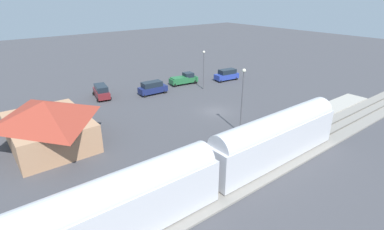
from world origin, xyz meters
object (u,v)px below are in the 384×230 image
at_px(light_pole_lot_center, 204,65).
at_px(suv_blue, 227,75).
at_px(passenger_train, 113,207).
at_px(station_building, 48,123).
at_px(pedestrian_on_platform, 292,118).
at_px(suv_maroon, 101,91).
at_px(suv_navy, 153,88).
at_px(light_pole_near_platform, 242,94).
at_px(pickup_green, 184,79).

bearing_deg(light_pole_lot_center, suv_blue, -77.67).
relative_size(passenger_train, station_building, 4.48).
relative_size(pedestrian_on_platform, suv_maroon, 0.33).
height_order(suv_navy, light_pole_near_platform, light_pole_near_platform).
relative_size(suv_maroon, light_pole_near_platform, 0.63).
xyz_separation_m(pickup_green, light_pole_near_platform, (-21.49, 7.20, 4.09)).
bearing_deg(suv_maroon, light_pole_lot_center, -112.11).
distance_m(station_building, suv_navy, 20.90).
xyz_separation_m(station_building, suv_blue, (7.21, -35.12, -1.65)).
distance_m(pedestrian_on_platform, light_pole_lot_center, 19.94).
bearing_deg(station_building, suv_navy, -64.98).
height_order(suv_blue, suv_navy, same).
bearing_deg(passenger_train, light_pole_lot_center, -49.79).
relative_size(pickup_green, light_pole_near_platform, 0.69).
bearing_deg(suv_maroon, pickup_green, -97.29).
relative_size(station_building, light_pole_near_platform, 1.42).
bearing_deg(suv_blue, suv_navy, 84.36).
distance_m(station_building, pedestrian_on_platform, 29.75).
xyz_separation_m(passenger_train, station_building, (18.00, -0.24, -0.06)).
bearing_deg(light_pole_near_platform, pickup_green, -18.52).
relative_size(suv_blue, light_pole_lot_center, 0.73).
xyz_separation_m(passenger_train, light_pole_near_platform, (6.80, -19.80, 2.26)).
bearing_deg(pickup_green, pedestrian_on_platform, 178.62).
xyz_separation_m(pedestrian_on_platform, suv_maroon, (26.36, 15.07, -0.13)).
distance_m(light_pole_near_platform, light_pole_lot_center, 18.63).
bearing_deg(pickup_green, suv_maroon, 82.71).
xyz_separation_m(station_building, pedestrian_on_platform, (-14.06, -26.18, -1.52)).
height_order(passenger_train, suv_navy, passenger_train).
distance_m(suv_maroon, light_pole_lot_center, 18.16).
relative_size(pickup_green, light_pole_lot_center, 0.81).
distance_m(station_building, suv_blue, 35.89).
xyz_separation_m(pickup_green, suv_maroon, (2.00, 15.66, 0.12)).
bearing_deg(pedestrian_on_platform, pickup_green, -1.38).
relative_size(suv_maroon, suv_blue, 1.02).
distance_m(suv_maroon, suv_navy, 8.52).
relative_size(pickup_green, suv_blue, 1.10).
bearing_deg(suv_navy, suv_blue, -95.64).
distance_m(pickup_green, suv_navy, 8.02).
bearing_deg(suv_blue, station_building, 101.60).
height_order(passenger_train, pickup_green, passenger_train).
xyz_separation_m(light_pole_near_platform, light_pole_lot_center, (16.77, -8.08, -0.67)).
bearing_deg(pickup_green, suv_blue, -110.23).
relative_size(passenger_train, light_pole_near_platform, 6.37).
distance_m(suv_blue, light_pole_lot_center, 8.34).
bearing_deg(light_pole_lot_center, light_pole_near_platform, 154.28).
xyz_separation_m(station_building, light_pole_near_platform, (-11.20, -19.57, 2.33)).
height_order(passenger_train, suv_blue, passenger_train).
bearing_deg(suv_navy, pedestrian_on_platform, -162.30).
bearing_deg(light_pole_near_platform, passenger_train, 108.95).
relative_size(station_building, suv_navy, 2.33).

